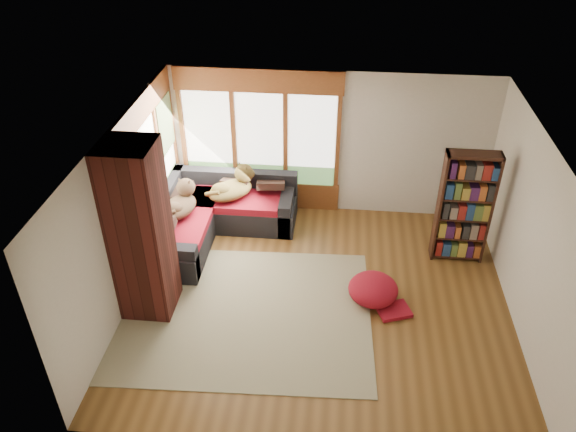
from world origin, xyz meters
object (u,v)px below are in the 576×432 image
(sectional_sofa, at_px, (212,212))
(pouf, at_px, (373,289))
(brick_chimney, at_px, (140,232))
(dog_brindle, at_px, (180,202))
(area_rug, at_px, (240,312))
(dog_tan, at_px, (234,185))
(bookshelf, at_px, (464,208))

(sectional_sofa, distance_m, pouf, 3.18)
(brick_chimney, xyz_separation_m, dog_brindle, (0.06, 1.63, -0.55))
(sectional_sofa, bearing_deg, dog_brindle, -130.79)
(brick_chimney, distance_m, dog_brindle, 1.72)
(area_rug, height_order, pouf, pouf)
(pouf, bearing_deg, dog_tan, 143.15)
(sectional_sofa, xyz_separation_m, dog_tan, (0.38, 0.15, 0.47))
(brick_chimney, distance_m, sectional_sofa, 2.32)
(pouf, bearing_deg, dog_brindle, 159.09)
(pouf, bearing_deg, brick_chimney, -172.23)
(area_rug, relative_size, dog_tan, 3.95)
(pouf, xyz_separation_m, dog_tan, (-2.36, 1.77, 0.56))
(dog_brindle, bearing_deg, pouf, -96.75)
(brick_chimney, xyz_separation_m, pouf, (3.18, 0.43, -1.09))
(brick_chimney, distance_m, dog_tan, 2.41)
(dog_brindle, bearing_deg, bookshelf, -76.12)
(brick_chimney, xyz_separation_m, bookshelf, (4.54, 1.61, -0.36))
(bookshelf, bearing_deg, sectional_sofa, 173.87)
(dog_tan, height_order, dog_brindle, dog_tan)
(brick_chimney, height_order, bookshelf, brick_chimney)
(dog_tan, distance_m, dog_brindle, 0.96)
(brick_chimney, height_order, dog_tan, brick_chimney)
(dog_brindle, bearing_deg, dog_tan, -39.29)
(brick_chimney, relative_size, pouf, 3.57)
(pouf, distance_m, dog_brindle, 3.39)
(bookshelf, height_order, dog_brindle, bookshelf)
(sectional_sofa, xyz_separation_m, bookshelf, (4.09, -0.44, 0.64))
(sectional_sofa, height_order, area_rug, sectional_sofa)
(area_rug, height_order, bookshelf, bookshelf)
(sectional_sofa, xyz_separation_m, area_rug, (0.85, -2.08, -0.30))
(pouf, bearing_deg, bookshelf, 40.87)
(bookshelf, relative_size, pouf, 2.58)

